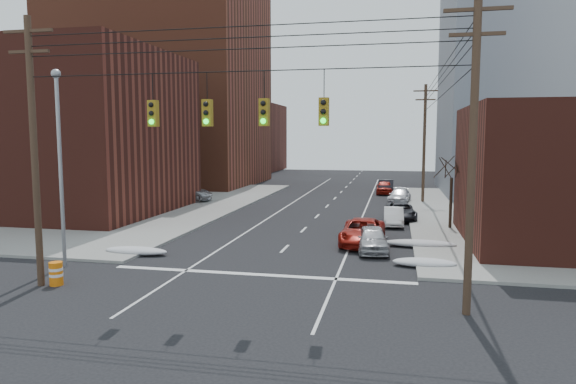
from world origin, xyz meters
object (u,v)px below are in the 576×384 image
at_px(parked_car_a, 372,239).
at_px(construction_barrel, 56,273).
at_px(parked_car_f, 386,187).
at_px(lot_car_b, 184,193).
at_px(lot_car_c, 115,199).
at_px(parked_car_e, 384,187).
at_px(parked_car_b, 394,217).
at_px(lot_car_d, 99,199).
at_px(red_pickup, 363,232).
at_px(lot_car_a, 116,206).
at_px(parked_car_c, 401,211).
at_px(parked_car_d, 400,196).

relative_size(parked_car_a, construction_barrel, 4.08).
relative_size(parked_car_f, lot_car_b, 0.83).
distance_m(parked_car_f, lot_car_c, 28.47).
relative_size(parked_car_a, parked_car_e, 0.93).
bearing_deg(parked_car_b, lot_car_d, 171.71).
distance_m(red_pickup, lot_car_a, 20.20).
bearing_deg(lot_car_c, parked_car_f, -28.02).
bearing_deg(lot_car_b, lot_car_c, 139.80).
bearing_deg(parked_car_c, red_pickup, -108.10).
bearing_deg(parked_car_c, parked_car_e, 90.30).
bearing_deg(parked_car_e, parked_car_d, -79.44).
relative_size(parked_car_c, parked_car_d, 0.99).
relative_size(parked_car_a, lot_car_d, 0.94).
relative_size(parked_car_c, lot_car_d, 1.06).
height_order(parked_car_a, parked_car_f, parked_car_f).
distance_m(lot_car_a, lot_car_b, 9.56).
distance_m(red_pickup, parked_car_a, 1.89).
xyz_separation_m(parked_car_c, parked_car_e, (-1.60, 17.45, 0.11)).
bearing_deg(lot_car_d, parked_car_b, -72.42).
xyz_separation_m(parked_car_f, construction_barrel, (-12.85, -38.42, -0.24)).
height_order(parked_car_c, parked_car_d, parked_car_d).
xyz_separation_m(red_pickup, parked_car_e, (0.62, 26.95, 0.00)).
bearing_deg(parked_car_d, parked_car_b, -85.70).
relative_size(parked_car_c, lot_car_b, 0.83).
xyz_separation_m(parked_car_d, lot_car_c, (-23.65, -9.78, 0.25)).
xyz_separation_m(parked_car_b, construction_barrel, (-13.79, -17.81, -0.12)).
relative_size(lot_car_b, construction_barrel, 5.53).
height_order(lot_car_a, lot_car_b, lot_car_a).
bearing_deg(lot_car_b, construction_barrel, -175.89).
height_order(lot_car_a, lot_car_d, lot_car_a).
bearing_deg(parked_car_d, red_pickup, -89.92).
bearing_deg(lot_car_c, parked_car_a, -94.15).
bearing_deg(parked_car_c, lot_car_b, 158.30).
height_order(parked_car_c, parked_car_e, parked_car_e).
distance_m(parked_car_c, lot_car_c, 23.68).
distance_m(parked_car_c, parked_car_d, 9.96).
distance_m(parked_car_d, parked_car_f, 8.14).
xyz_separation_m(red_pickup, construction_barrel, (-12.08, -10.94, -0.22)).
bearing_deg(parked_car_f, lot_car_c, -142.01).
height_order(parked_car_d, lot_car_d, lot_car_d).
height_order(parked_car_f, lot_car_b, lot_car_b).
xyz_separation_m(parked_car_d, lot_car_a, (-21.45, -13.37, 0.26)).
distance_m(parked_car_d, lot_car_a, 25.28).
bearing_deg(parked_car_e, lot_car_d, -145.40).
bearing_deg(parked_car_e, parked_car_a, -91.28).
bearing_deg(parked_car_b, parked_car_c, 77.48).
bearing_deg(parked_car_b, parked_car_f, 91.11).
distance_m(lot_car_b, lot_car_c, 6.91).
relative_size(parked_car_e, lot_car_c, 0.82).
relative_size(red_pickup, lot_car_d, 1.23).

